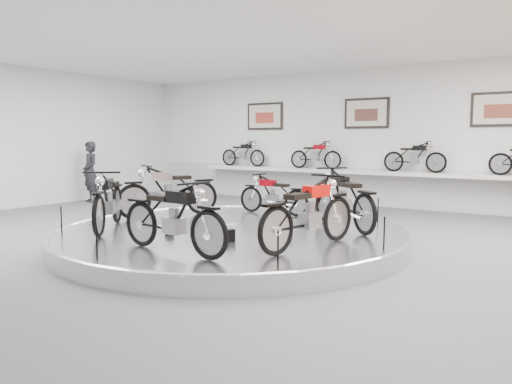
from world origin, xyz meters
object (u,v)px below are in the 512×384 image
Objects in this scene: display_platform at (231,237)px; shelf at (362,172)px; bike_c at (169,191)px; bike_b at (273,194)px; bike_e at (173,217)px; bike_d at (108,200)px; bike_f at (309,212)px; bike_a at (343,198)px; visitor at (90,172)px.

display_platform is 6.46m from shelf.
bike_c is (-1.96, 0.44, 0.71)m from display_platform.
bike_e is at bearing 102.73° from bike_b.
bike_d is 1.00× the size of bike_f.
bike_a reaches higher than bike_e.
bike_a is 1.02× the size of bike_f.
bike_a is 1.00× the size of bike_c.
shelf is 7.33m from bike_f.
bike_c reaches higher than bike_a.
bike_f is at bearing 132.45° from bike_b.
bike_c is (-3.65, -0.77, 0.00)m from bike_a.
bike_c reaches higher than bike_f.
bike_e is (2.43, -2.49, -0.03)m from bike_c.
bike_d is at bearing 110.67° from bike_f.
shelf is at bearing -34.17° from bike_a.
shelf is 5.82× the size of visitor.
display_platform is 2.20m from bike_a.
bike_f is (3.75, 0.64, -0.00)m from bike_d.
bike_c is at bearing 49.67° from bike_a.
bike_b is (-0.29, 1.97, 0.59)m from display_platform.
bike_c is at bearing 147.73° from bike_d.
bike_f is (1.48, 1.39, 0.02)m from bike_e.
shelf is at bearing 90.00° from display_platform.
visitor is at bearing 28.35° from bike_a.
bike_a is at bearing 18.85° from bike_f.
shelf reaches higher than display_platform.
bike_d is (0.16, -1.74, -0.01)m from bike_c.
bike_f is (1.95, -0.66, 0.70)m from display_platform.
bike_d reaches higher than shelf.
bike_b is at bearing 105.86° from bike_e.
visitor is (-9.09, 1.51, 0.09)m from bike_a.
bike_f is at bearing 135.68° from bike_a.
bike_b is at bearing 159.16° from bike_c.
display_platform is 3.42× the size of bike_d.
bike_d is 6.90m from visitor.
bike_d is 0.99× the size of visitor.
bike_a reaches higher than display_platform.
bike_d reaches higher than bike_b.
bike_a is at bearing 128.45° from bike_c.
display_platform is 2.13m from bike_c.
bike_a is 2.13m from bike_b.
visitor reaches higher than bike_d.
display_platform is 2.18m from bike_f.
visitor is (-7.87, 4.76, 0.11)m from bike_e.
shelf is at bearing 26.41° from bike_f.
visitor is at bearing -86.16° from bike_c.
bike_b is 0.80× the size of visitor.
bike_d is at bearing 67.28° from bike_b.
bike_a is 1.01× the size of bike_d.
display_platform is 2.08m from bike_b.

